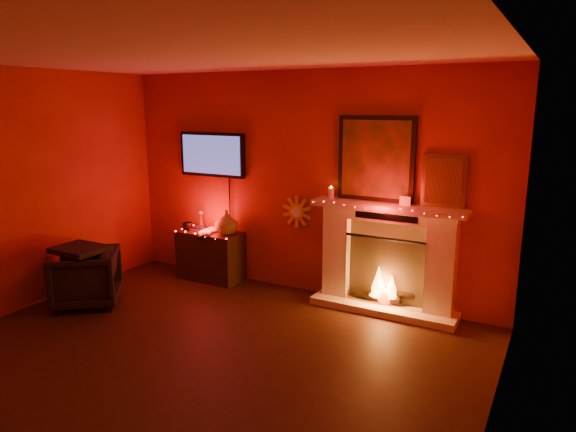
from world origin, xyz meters
name	(u,v)px	position (x,y,z in m)	size (l,w,h in m)	color
room	(158,225)	(0.00, 0.00, 1.35)	(5.00, 5.00, 5.00)	black
fireplace	(387,248)	(1.14, 2.39, 0.72)	(1.72, 0.40, 2.18)	beige
tv	(212,155)	(-1.30, 2.45, 1.65)	(1.00, 0.07, 1.24)	black
sunburst_clock	(297,212)	(-0.05, 2.48, 1.00)	(0.40, 0.03, 0.40)	gold
console_table	(212,251)	(-1.21, 2.26, 0.38)	(0.86, 0.51, 0.96)	black
armchair	(86,278)	(-1.95, 0.83, 0.33)	(0.70, 0.72, 0.66)	black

